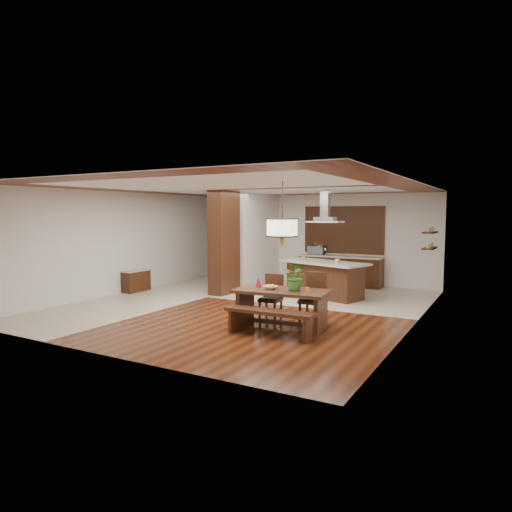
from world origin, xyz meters
The scene contains 25 objects.
room_shell centered at (0.00, 0.00, 2.06)m, with size 9.00×9.04×2.92m.
tile_hallway centered at (-2.75, 0.00, 0.01)m, with size 2.50×9.00×0.01m, color beige.
tile_kitchen centered at (1.25, 2.50, 0.01)m, with size 5.50×4.00×0.01m, color beige.
soffit_band centered at (0.00, 0.00, 2.88)m, with size 8.00×9.00×0.02m, color #421B10.
partition_pier centered at (-1.40, 1.20, 1.45)m, with size 0.45×1.00×2.90m, color black.
partition_stub centered at (-1.40, 3.30, 1.45)m, with size 0.18×2.40×2.90m, color silver.
hallway_console centered at (-3.81, 0.20, 0.32)m, with size 0.37×0.88×0.63m, color black.
hallway_doorway centered at (-2.70, 4.40, 1.05)m, with size 1.10×0.20×2.10m, color black.
rear_counter centered at (1.00, 4.20, 0.48)m, with size 2.60×0.62×0.95m.
kitchen_window centered at (1.00, 4.46, 1.75)m, with size 2.60×0.08×1.50m, color brown.
shelf_lower centered at (3.87, 2.60, 1.40)m, with size 0.26×0.90×0.04m, color black.
shelf_upper centered at (3.87, 2.60, 1.80)m, with size 0.26×0.90×0.04m, color black.
dining_table centered at (1.73, -1.51, 0.57)m, with size 1.93×1.10×0.77m.
dining_bench centered at (1.80, -2.17, 0.25)m, with size 1.75×0.38×0.49m, color black, non-canonical shape.
dining_chair_left centered at (1.22, -1.00, 0.48)m, with size 0.43×0.43×0.97m, color black, non-canonical shape.
dining_chair_right centered at (2.13, -0.90, 0.53)m, with size 0.47×0.47×1.06m, color black, non-canonical shape.
pendant_lantern centered at (1.73, -1.51, 2.25)m, with size 0.64×0.64×1.31m, color beige, non-canonical shape.
foliage_plant centered at (1.99, -1.43, 1.04)m, with size 0.49×0.42×0.54m, color #317B29.
fruit_bowl centered at (1.50, -1.56, 0.80)m, with size 0.27×0.27×0.07m, color #BFB4A7.
napkin_cone centered at (1.17, -1.46, 0.87)m, with size 0.13×0.13×0.21m, color #A40B1C.
gold_ornament centered at (2.31, -1.58, 0.82)m, with size 0.07×0.07×0.11m, color gold.
kitchen_island centered at (1.29, 2.02, 0.50)m, with size 2.58×1.73×0.98m.
range_hood centered at (1.29, 2.03, 2.46)m, with size 0.90×0.55×0.87m, color silver, non-canonical shape.
island_cup centered at (1.67, 1.95, 1.03)m, with size 0.12×0.12×0.09m, color white.
microwave centered at (0.18, 4.20, 1.09)m, with size 0.51×0.35×0.28m, color silver.
Camera 1 is at (5.64, -9.55, 2.28)m, focal length 32.00 mm.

